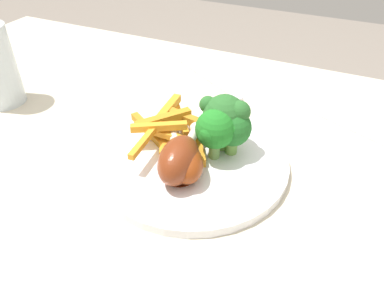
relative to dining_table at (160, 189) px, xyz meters
name	(u,v)px	position (x,y,z in m)	size (l,w,h in m)	color
dining_table	(160,189)	(0.00, 0.00, 0.00)	(1.16, 0.66, 0.71)	beige
dinner_plate	(192,160)	(0.08, -0.04, 0.12)	(0.25, 0.25, 0.01)	white
broccoli_floret_front	(215,130)	(0.10, -0.03, 0.16)	(0.05, 0.05, 0.07)	#74A454
broccoli_floret_middle	(231,128)	(0.12, -0.01, 0.16)	(0.05, 0.05, 0.06)	#74A94B
broccoli_floret_back	(225,117)	(0.10, 0.00, 0.17)	(0.07, 0.06, 0.08)	#75AF4B
carrot_fries_pile	(170,129)	(0.03, -0.01, 0.14)	(0.15, 0.16, 0.04)	orange
chicken_drumstick_near	(180,158)	(0.08, -0.07, 0.15)	(0.06, 0.12, 0.05)	#521C0C
chicken_drumstick_far	(182,158)	(0.08, -0.07, 0.14)	(0.10, 0.11, 0.04)	#5D1F0A
fork	(206,78)	(0.00, 0.20, 0.11)	(0.19, 0.01, 0.01)	silver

